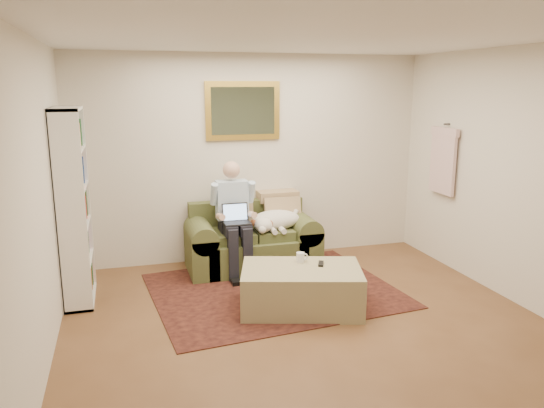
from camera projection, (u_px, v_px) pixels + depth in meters
name	position (u px, v px, depth m)	size (l,w,h in m)	color
room_shell	(310.00, 189.00, 4.73)	(4.51, 5.00, 2.61)	brown
rug	(273.00, 290.00, 5.83)	(2.56, 2.05, 0.01)	black
sofa	(252.00, 246.00, 6.53)	(1.58, 0.80, 0.95)	#404725
seated_man	(235.00, 219.00, 6.25)	(0.52, 0.74, 1.33)	#8CB2D8
laptop	(236.00, 218.00, 6.18)	(0.31, 0.24, 0.22)	black
sleeping_dog	(276.00, 220.00, 6.46)	(0.65, 0.41, 0.24)	white
ottoman	(301.00, 288.00, 5.32)	(1.18, 0.75, 0.43)	tan
coffee_mug	(300.00, 257.00, 5.45)	(0.08, 0.08, 0.10)	white
tv_remote	(321.00, 264.00, 5.37)	(0.05, 0.15, 0.02)	black
bookshelf	(74.00, 207.00, 5.40)	(0.28, 0.80, 2.00)	white
wall_mirror	(243.00, 111.00, 6.56)	(0.94, 0.04, 0.72)	gold
hanging_shirt	(443.00, 157.00, 6.48)	(0.06, 0.52, 0.90)	beige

